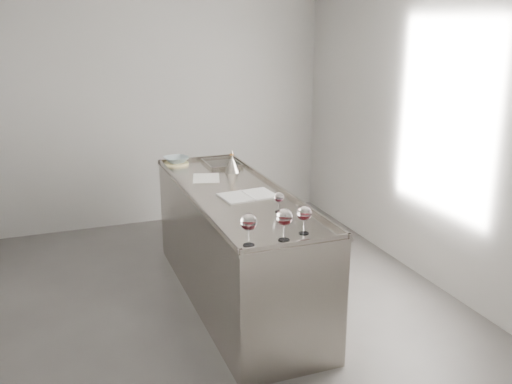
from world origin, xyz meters
name	(u,v)px	position (x,y,z in m)	size (l,w,h in m)	color
room_shell	(180,149)	(0.00, 0.00, 1.40)	(4.54, 5.04, 2.84)	#4C4947
counter	(236,247)	(0.50, 0.30, 0.47)	(0.77, 2.42, 0.97)	#9B948B
wine_glass_left	(249,223)	(0.22, -0.78, 1.09)	(0.10, 0.10, 0.21)	white
wine_glass_middle	(284,218)	(0.46, -0.78, 1.09)	(0.11, 0.11, 0.21)	white
wine_glass_right	(304,214)	(0.63, -0.72, 1.07)	(0.10, 0.10, 0.19)	white
wine_glass_small	(279,198)	(0.65, -0.26, 1.04)	(0.07, 0.07, 0.15)	white
notebook	(248,196)	(0.56, 0.17, 0.95)	(0.44, 0.33, 0.02)	silver
loose_paper_top	(206,178)	(0.40, 0.80, 0.94)	(0.23, 0.33, 0.00)	white
trivet	(176,163)	(0.27, 1.38, 0.95)	(0.23, 0.23, 0.02)	beige
ceramic_bowl	(176,160)	(0.27, 1.38, 0.99)	(0.22, 0.22, 0.05)	#94A9AC
wine_funnel	(232,165)	(0.68, 0.93, 1.00)	(0.15, 0.15, 0.21)	gray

